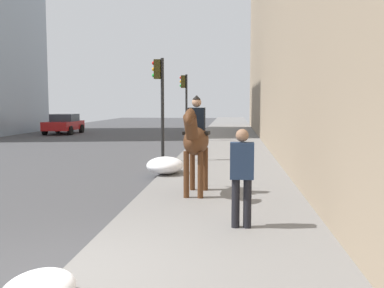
{
  "coord_description": "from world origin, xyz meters",
  "views": [
    {
      "loc": [
        -5.13,
        -2.18,
        2.26
      ],
      "look_at": [
        4.0,
        -1.34,
        1.4
      ],
      "focal_mm": 41.34,
      "sensor_mm": 36.0,
      "label": 1
    }
  ],
  "objects_px": {
    "mounted_horse_near": "(196,139)",
    "pedestrian_greeting": "(242,171)",
    "traffic_light_near_curb": "(160,93)",
    "traffic_light_far_curb": "(185,97)",
    "car_near_lane": "(64,124)"
  },
  "relations": [
    {
      "from": "pedestrian_greeting",
      "to": "car_near_lane",
      "type": "xyz_separation_m",
      "value": [
        23.48,
        12.32,
        -0.36
      ]
    },
    {
      "from": "pedestrian_greeting",
      "to": "traffic_light_near_curb",
      "type": "xyz_separation_m",
      "value": [
        8.54,
        2.81,
        1.5
      ]
    },
    {
      "from": "traffic_light_far_curb",
      "to": "pedestrian_greeting",
      "type": "bearing_deg",
      "value": -170.66
    },
    {
      "from": "traffic_light_near_curb",
      "to": "traffic_light_far_curb",
      "type": "height_order",
      "value": "traffic_light_near_curb"
    },
    {
      "from": "pedestrian_greeting",
      "to": "traffic_light_near_curb",
      "type": "distance_m",
      "value": 9.12
    },
    {
      "from": "traffic_light_near_curb",
      "to": "mounted_horse_near",
      "type": "bearing_deg",
      "value": -162.98
    },
    {
      "from": "car_near_lane",
      "to": "mounted_horse_near",
      "type": "bearing_deg",
      "value": 27.79
    },
    {
      "from": "pedestrian_greeting",
      "to": "traffic_light_near_curb",
      "type": "height_order",
      "value": "traffic_light_near_curb"
    },
    {
      "from": "mounted_horse_near",
      "to": "pedestrian_greeting",
      "type": "distance_m",
      "value": 2.87
    },
    {
      "from": "pedestrian_greeting",
      "to": "traffic_light_near_curb",
      "type": "bearing_deg",
      "value": 18.87
    },
    {
      "from": "pedestrian_greeting",
      "to": "car_near_lane",
      "type": "relative_size",
      "value": 0.44
    },
    {
      "from": "mounted_horse_near",
      "to": "traffic_light_near_curb",
      "type": "height_order",
      "value": "traffic_light_near_curb"
    },
    {
      "from": "mounted_horse_near",
      "to": "pedestrian_greeting",
      "type": "bearing_deg",
      "value": 24.22
    },
    {
      "from": "car_near_lane",
      "to": "traffic_light_far_curb",
      "type": "height_order",
      "value": "traffic_light_far_curb"
    },
    {
      "from": "car_near_lane",
      "to": "pedestrian_greeting",
      "type": "bearing_deg",
      "value": 26.95
    }
  ]
}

